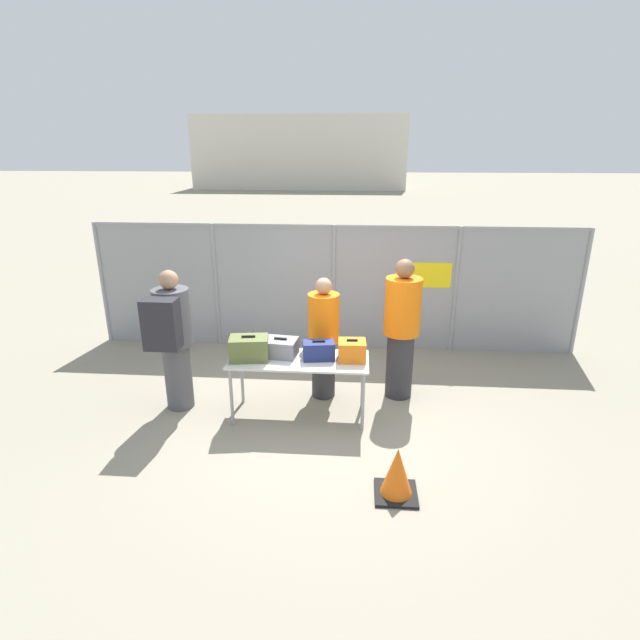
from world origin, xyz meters
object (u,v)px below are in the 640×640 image
at_px(inspection_table, 299,364).
at_px(suitcase_navy, 319,350).
at_px(suitcase_orange, 352,350).
at_px(suitcase_grey, 281,347).
at_px(security_worker_near, 324,337).
at_px(traffic_cone, 397,474).
at_px(utility_trailer, 397,286).
at_px(traveler_hooded, 172,336).
at_px(suitcase_olive, 249,348).
at_px(security_worker_far, 402,328).

distance_m(inspection_table, suitcase_navy, 0.30).
bearing_deg(suitcase_orange, suitcase_grey, 175.57).
bearing_deg(suitcase_orange, security_worker_near, 125.47).
relative_size(suitcase_navy, traffic_cone, 0.78).
relative_size(inspection_table, utility_trailer, 0.38).
distance_m(suitcase_grey, security_worker_near, 0.67).
xyz_separation_m(suitcase_grey, traveler_hooded, (-1.32, -0.04, 0.12)).
bearing_deg(traffic_cone, security_worker_near, 113.04).
relative_size(inspection_table, security_worker_near, 1.03).
distance_m(inspection_table, suitcase_orange, 0.66).
relative_size(suitcase_olive, traffic_cone, 0.96).
bearing_deg(traffic_cone, utility_trailer, 86.19).
height_order(suitcase_navy, suitcase_orange, suitcase_orange).
bearing_deg(suitcase_navy, suitcase_orange, 0.11).
bearing_deg(suitcase_navy, inspection_table, -174.22).
bearing_deg(traveler_hooded, suitcase_grey, 9.90).
relative_size(inspection_table, suitcase_grey, 3.93).
xyz_separation_m(suitcase_olive, suitcase_orange, (1.22, 0.07, -0.02)).
height_order(utility_trailer, traffic_cone, utility_trailer).
height_order(suitcase_grey, security_worker_far, security_worker_far).
bearing_deg(inspection_table, suitcase_olive, -175.47).
xyz_separation_m(suitcase_navy, traveler_hooded, (-1.79, 0.03, 0.12)).
bearing_deg(security_worker_near, security_worker_far, 172.42).
height_order(suitcase_olive, suitcase_orange, suitcase_olive).
distance_m(suitcase_orange, security_worker_far, 0.87).
xyz_separation_m(security_worker_near, utility_trailer, (1.24, 4.14, -0.42)).
xyz_separation_m(suitcase_olive, security_worker_near, (0.85, 0.60, -0.06)).
bearing_deg(traffic_cone, inspection_table, 127.67).
distance_m(security_worker_near, traffic_cone, 2.22).
height_order(security_worker_near, utility_trailer, security_worker_near).
height_order(suitcase_grey, traveler_hooded, traveler_hooded).
height_order(suitcase_navy, security_worker_far, security_worker_far).
bearing_deg(security_worker_far, traffic_cone, 82.98).
height_order(inspection_table, suitcase_olive, suitcase_olive).
distance_m(suitcase_olive, suitcase_orange, 1.22).
xyz_separation_m(suitcase_navy, suitcase_orange, (0.39, 0.00, 0.01)).
distance_m(security_worker_far, traffic_cone, 2.18).
distance_m(traveler_hooded, security_worker_near, 1.88).
height_order(security_worker_near, traffic_cone, security_worker_near).
relative_size(suitcase_navy, suitcase_orange, 1.19).
bearing_deg(security_worker_near, suitcase_olive, 22.91).
bearing_deg(inspection_table, traffic_cone, -52.33).
distance_m(suitcase_navy, security_worker_far, 1.19).
relative_size(suitcase_grey, security_worker_near, 0.26).
distance_m(traveler_hooded, security_worker_far, 2.86).
bearing_deg(suitcase_olive, suitcase_navy, 4.89).
height_order(inspection_table, security_worker_far, security_worker_far).
height_order(security_worker_near, security_worker_far, security_worker_far).
distance_m(security_worker_far, utility_trailer, 4.10).
xyz_separation_m(traveler_hooded, security_worker_near, (1.81, 0.50, -0.15)).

